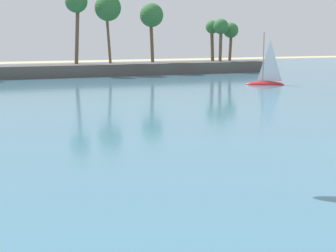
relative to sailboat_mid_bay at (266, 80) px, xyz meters
name	(u,v)px	position (x,y,z in m)	size (l,w,h in m)	color
sea	(12,88)	(-29.45, 7.77, -0.65)	(220.00, 110.72, 0.06)	teal
palm_headland	(0,53)	(-29.00, 23.26, 2.90)	(87.95, 6.45, 13.23)	#514C47
sailboat_mid_bay	(266,80)	(0.00, 0.00, 0.00)	(4.87, 3.50, 6.89)	red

